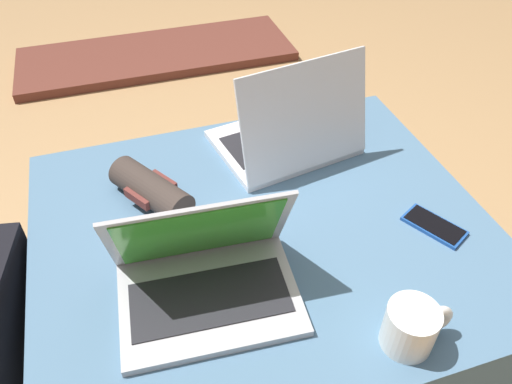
{
  "coord_description": "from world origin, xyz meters",
  "views": [
    {
      "loc": [
        -0.25,
        -0.71,
        1.23
      ],
      "look_at": [
        -0.01,
        0.03,
        0.53
      ],
      "focal_mm": 35.0,
      "sensor_mm": 36.0,
      "label": 1
    }
  ],
  "objects": [
    {
      "name": "ground_plane",
      "position": [
        0.0,
        0.0,
        0.0
      ],
      "size": [
        14.0,
        14.0,
        0.0
      ],
      "primitive_type": "plane",
      "color": "tan"
    },
    {
      "name": "laptop_far",
      "position": [
        0.15,
        0.24,
        0.51
      ],
      "size": [
        0.37,
        0.31,
        0.27
      ],
      "rotation": [
        0.0,
        0.0,
        3.31
      ],
      "color": "silver",
      "rests_on": "ottoman"
    },
    {
      "name": "fireplace_hearth",
      "position": [
        0.0,
        1.76,
        0.02
      ],
      "size": [
        1.4,
        0.5,
        0.04
      ],
      "color": "brown",
      "rests_on": "ground_plane"
    },
    {
      "name": "laptop_near",
      "position": [
        -0.16,
        -0.13,
        0.5
      ],
      "size": [
        0.35,
        0.26,
        0.23
      ],
      "rotation": [
        0.0,
        0.0,
        -0.07
      ],
      "color": "#B7B7BC",
      "rests_on": "ottoman"
    },
    {
      "name": "ottoman",
      "position": [
        0.0,
        0.0,
        0.23
      ],
      "size": [
        0.98,
        0.83,
        0.45
      ],
      "color": "#2A3D4E",
      "rests_on": "ground_plane"
    },
    {
      "name": "coffee_mug",
      "position": [
        0.15,
        -0.34,
        0.5
      ],
      "size": [
        0.13,
        0.09,
        0.09
      ],
      "color": "white",
      "rests_on": "ottoman"
    },
    {
      "name": "wrist_brace",
      "position": [
        -0.22,
        0.16,
        0.49
      ],
      "size": [
        0.17,
        0.22,
        0.07
      ],
      "rotation": [
        0.0,
        0.0,
        2.12
      ],
      "color": "#3D332D",
      "rests_on": "ottoman"
    },
    {
      "name": "cell_phone",
      "position": [
        0.35,
        -0.11,
        0.46
      ],
      "size": [
        0.12,
        0.15,
        0.01
      ],
      "rotation": [
        0.0,
        0.0,
        0.49
      ],
      "color": "#1E4C9E",
      "rests_on": "ottoman"
    }
  ]
}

